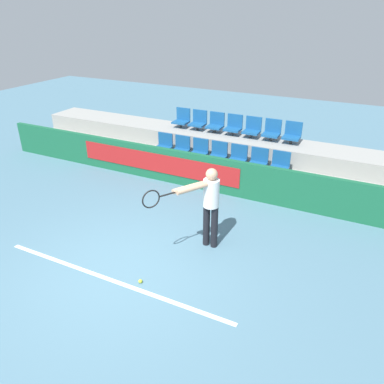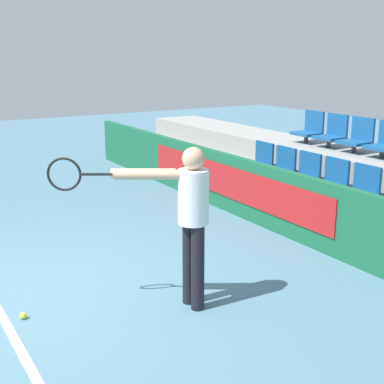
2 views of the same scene
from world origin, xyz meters
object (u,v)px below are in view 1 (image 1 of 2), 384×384
stadium_chair_7 (182,119)px  stadium_chair_10 (234,126)px  stadium_chair_9 (216,124)px  stadium_chair_11 (252,129)px  stadium_chair_5 (258,161)px  stadium_chair_1 (181,148)px  stadium_chair_12 (272,131)px  stadium_chair_2 (199,151)px  stadium_chair_3 (218,154)px  tennis_player (207,201)px  stadium_chair_0 (164,145)px  stadium_chair_6 (280,164)px  stadium_chair_4 (238,157)px  stadium_chair_8 (198,121)px  tennis_ball (140,281)px  stadium_chair_13 (292,134)px

stadium_chair_7 → stadium_chair_10: (1.62, 0.00, 0.00)m
stadium_chair_9 → stadium_chair_11: (1.08, 0.00, 0.00)m
stadium_chair_5 → stadium_chair_9: bearing=146.2°
stadium_chair_9 → stadium_chair_1: bearing=-116.5°
stadium_chair_11 → stadium_chair_12: size_ratio=1.00×
stadium_chair_2 → stadium_chair_3: same height
tennis_player → stadium_chair_1: bearing=155.9°
stadium_chair_10 → tennis_player: bearing=-75.7°
stadium_chair_5 → stadium_chair_7: (-2.70, 1.09, 0.45)m
stadium_chair_0 → stadium_chair_3: size_ratio=1.00×
stadium_chair_6 → stadium_chair_11: size_ratio=1.00×
stadium_chair_4 → stadium_chair_8: (-1.62, 1.09, 0.45)m
stadium_chair_10 → tennis_ball: stadium_chair_10 is taller
stadium_chair_11 → stadium_chair_9: bearing=180.0°
stadium_chair_13 → stadium_chair_9: bearing=180.0°
stadium_chair_4 → tennis_player: tennis_player is taller
stadium_chair_13 → stadium_chair_12: bearing=180.0°
stadium_chair_1 → stadium_chair_7: bearing=116.5°
stadium_chair_5 → stadium_chair_6: bearing=0.0°
stadium_chair_1 → stadium_chair_13: size_ratio=1.00×
stadium_chair_3 → tennis_player: (1.04, -3.00, 0.29)m
stadium_chair_12 → tennis_ball: stadium_chair_12 is taller
stadium_chair_5 → stadium_chair_8: stadium_chair_8 is taller
stadium_chair_12 → tennis_player: size_ratio=0.34×
stadium_chair_4 → stadium_chair_11: bearing=90.0°
stadium_chair_6 → stadium_chair_9: bearing=153.3°
stadium_chair_5 → stadium_chair_11: 1.29m
stadium_chair_2 → stadium_chair_6: (2.16, 0.00, 0.00)m
stadium_chair_3 → stadium_chair_10: (0.00, 1.09, 0.45)m
stadium_chair_8 → stadium_chair_11: (1.62, 0.00, 0.00)m
stadium_chair_4 → stadium_chair_12: bearing=63.5°
tennis_player → tennis_ball: bearing=-80.3°
stadium_chair_1 → tennis_player: bearing=-54.7°
stadium_chair_0 → stadium_chair_9: 1.60m
stadium_chair_10 → stadium_chair_7: bearing=180.0°
tennis_player → stadium_chair_12: bearing=120.1°
stadium_chair_2 → stadium_chair_13: (2.16, 1.09, 0.45)m
stadium_chair_2 → stadium_chair_6: same height
stadium_chair_5 → stadium_chair_8: (-2.16, 1.09, 0.45)m
stadium_chair_1 → tennis_player: (2.12, -3.00, 0.29)m
stadium_chair_2 → stadium_chair_11: (1.08, 1.09, 0.45)m
stadium_chair_8 → stadium_chair_1: bearing=-90.0°
stadium_chair_0 → stadium_chair_11: bearing=26.7°
stadium_chair_0 → stadium_chair_11: size_ratio=1.00×
stadium_chair_3 → tennis_ball: 4.53m
stadium_chair_13 → stadium_chair_10: bearing=180.0°
stadium_chair_4 → stadium_chair_7: stadium_chair_7 is taller
stadium_chair_5 → stadium_chair_2: bearing=180.0°
stadium_chair_3 → stadium_chair_7: stadium_chair_7 is taller
stadium_chair_8 → stadium_chair_10: (1.08, 0.00, 0.00)m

